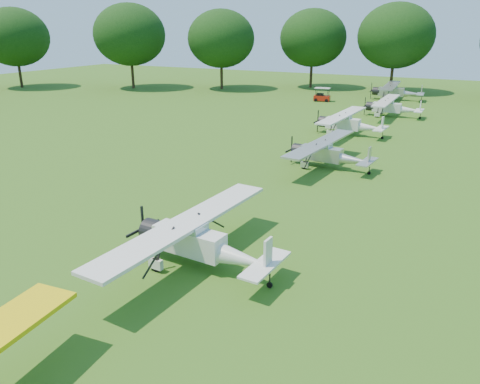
# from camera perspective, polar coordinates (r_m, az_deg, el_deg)

# --- Properties ---
(ground) EXTENTS (160.00, 160.00, 0.00)m
(ground) POSITION_cam_1_polar(r_m,az_deg,el_deg) (22.79, -2.18, -5.17)
(ground) COLOR #265214
(ground) RESTS_ON ground
(tree_belt) EXTENTS (137.36, 130.27, 14.52)m
(tree_belt) POSITION_cam_1_polar(r_m,az_deg,el_deg) (19.42, 7.33, 14.97)
(tree_belt) COLOR #322713
(tree_belt) RESTS_ON ground
(aircraft_3) EXTENTS (6.72, 10.70, 2.11)m
(aircraft_3) POSITION_cam_1_polar(r_m,az_deg,el_deg) (19.43, -5.03, -5.83)
(aircraft_3) COLOR silver
(aircraft_3) RESTS_ON ground
(aircraft_4) EXTENTS (6.22, 9.90, 1.94)m
(aircraft_4) POSITION_cam_1_polar(r_m,az_deg,el_deg) (33.63, 10.64, 4.79)
(aircraft_4) COLOR #B4B4B8
(aircraft_4) RESTS_ON ground
(aircraft_5) EXTENTS (6.50, 10.35, 2.04)m
(aircraft_5) POSITION_cam_1_polar(r_m,az_deg,el_deg) (44.47, 13.06, 8.28)
(aircraft_5) COLOR silver
(aircraft_5) RESTS_ON ground
(aircraft_6) EXTENTS (6.32, 10.04, 1.99)m
(aircraft_6) POSITION_cam_1_polar(r_m,az_deg,el_deg) (55.08, 17.97, 9.92)
(aircraft_6) COLOR silver
(aircraft_6) RESTS_ON ground
(aircraft_7) EXTENTS (6.97, 11.10, 2.19)m
(aircraft_7) POSITION_cam_1_polar(r_m,az_deg,el_deg) (67.94, 18.40, 11.65)
(aircraft_7) COLOR #B4B4B8
(aircraft_7) RESTS_ON ground
(golf_cart) EXTENTS (2.22, 1.54, 1.77)m
(golf_cart) POSITION_cam_1_polar(r_m,az_deg,el_deg) (64.63, 9.92, 11.37)
(golf_cart) COLOR #B01B0C
(golf_cart) RESTS_ON ground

